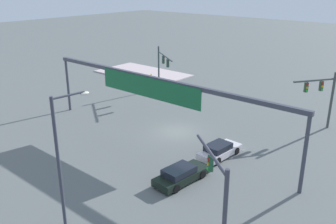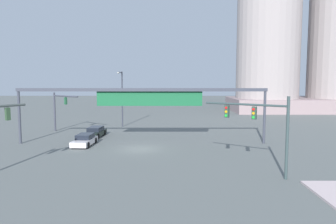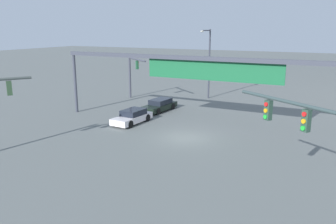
# 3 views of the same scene
# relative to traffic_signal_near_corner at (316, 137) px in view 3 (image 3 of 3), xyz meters

# --- Properties ---
(ground_plane) EXTENTS (216.63, 216.63, 0.00)m
(ground_plane) POSITION_rel_traffic_signal_near_corner_xyz_m (-9.67, 8.91, -4.01)
(ground_plane) COLOR #5C6160
(traffic_signal_near_corner) EXTENTS (5.42, 3.76, 5.88)m
(traffic_signal_near_corner) POSITION_rel_traffic_signal_near_corner_xyz_m (0.00, 0.00, 0.00)
(traffic_signal_near_corner) COLOR #314141
(traffic_signal_near_corner) RESTS_ON ground
(traffic_signal_cross_street) EXTENTS (4.30, 3.41, 5.28)m
(traffic_signal_cross_street) POSITION_rel_traffic_signal_near_corner_xyz_m (-21.43, 19.90, -0.46)
(traffic_signal_cross_street) COLOR #393B47
(traffic_signal_cross_street) RESTS_ON ground
(streetlamp_curved_arm) EXTENTS (0.49, 2.43, 8.22)m
(streetlamp_curved_arm) POSITION_rel_traffic_signal_near_corner_xyz_m (-13.66, 24.33, 0.75)
(streetlamp_curved_arm) COLOR #343744
(streetlamp_curved_arm) RESTS_ON ground
(overhead_sign_gantry) EXTENTS (27.29, 0.43, 6.10)m
(overhead_sign_gantry) POSITION_rel_traffic_signal_near_corner_xyz_m (-9.43, 11.85, 1.21)
(overhead_sign_gantry) COLOR #393C48
(overhead_sign_gantry) RESTS_ON ground
(sedan_car_approaching) EXTENTS (2.12, 4.67, 1.21)m
(sedan_car_approaching) POSITION_rel_traffic_signal_near_corner_xyz_m (-15.81, 16.01, -3.44)
(sedan_car_approaching) COLOR black
(sedan_car_approaching) RESTS_ON ground
(sedan_car_waiting_far) EXTENTS (2.03, 4.33, 1.21)m
(sedan_car_waiting_far) POSITION_rel_traffic_signal_near_corner_xyz_m (-15.75, 10.73, -3.44)
(sedan_car_waiting_far) COLOR silver
(sedan_car_waiting_far) RESTS_ON ground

